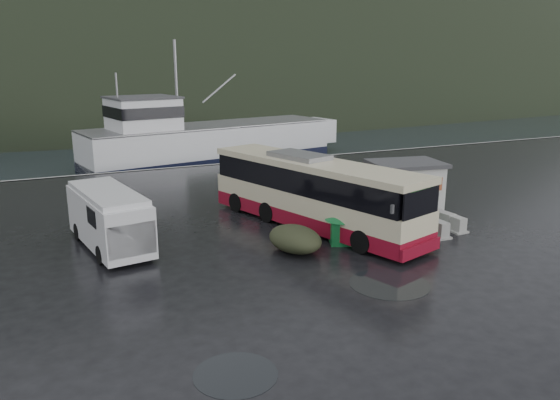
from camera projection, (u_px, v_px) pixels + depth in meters
name	position (u px, v px, depth m)	size (l,w,h in m)	color
ground	(289.00, 246.00, 24.33)	(160.00, 160.00, 0.00)	black
harbor_water	(78.00, 97.00, 121.31)	(300.00, 180.00, 0.02)	black
quay_edge	(178.00, 167.00, 41.96)	(160.00, 0.60, 1.50)	#999993
headland	(75.00, 78.00, 248.74)	(780.00, 540.00, 570.00)	black
coach_bus	(313.00, 226.00, 27.18)	(3.14, 12.64, 3.58)	beige
white_van	(111.00, 247.00, 24.15)	(2.15, 6.26, 2.62)	silver
waste_bin_left	(401.00, 228.00, 26.84)	(1.04, 1.04, 1.45)	#12672E
waste_bin_right	(342.00, 243.00, 24.69)	(1.13, 1.13, 1.59)	#12672E
dome_tent	(295.00, 251.00, 23.67)	(2.00, 2.81, 1.10)	#2B2F1C
ticket_kiosk	(403.00, 215.00, 29.18)	(3.69, 2.80, 2.89)	beige
jersey_barrier_a	(435.00, 235.00, 25.74)	(0.77, 1.54, 0.77)	#999993
jersey_barrier_b	(441.00, 226.00, 27.13)	(0.78, 1.56, 0.78)	#999993
jersey_barrier_c	(452.00, 230.00, 26.55)	(0.74, 1.48, 0.74)	#999993
fishing_trawler	(211.00, 147.00, 52.02)	(28.20, 6.17, 11.28)	silver
puddles	(345.00, 310.00, 18.07)	(9.86, 5.93, 0.01)	black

